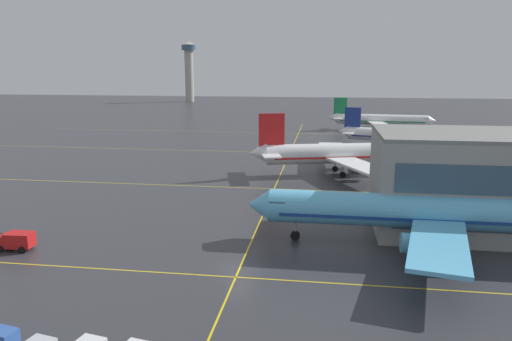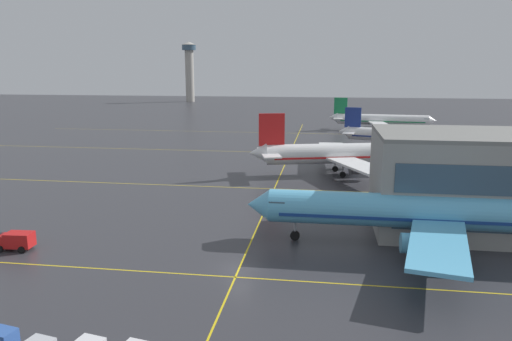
# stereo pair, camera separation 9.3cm
# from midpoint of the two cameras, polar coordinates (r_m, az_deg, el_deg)

# --- Properties ---
(ground_plane) EXTENTS (600.00, 600.00, 0.00)m
(ground_plane) POSITION_cam_midpoint_polar(r_m,az_deg,el_deg) (51.88, -2.05, -11.59)
(ground_plane) COLOR #333338
(airliner_front_gate) EXTENTS (39.94, 34.60, 12.47)m
(airliner_front_gate) POSITION_cam_midpoint_polar(r_m,az_deg,el_deg) (59.75, 18.54, -4.65)
(airliner_front_gate) COLOR #5BB7E5
(airliner_front_gate) RESTS_ON ground
(airliner_second_row) EXTENTS (38.97, 33.18, 12.26)m
(airliner_second_row) POSITION_cam_midpoint_polar(r_m,az_deg,el_deg) (96.60, 10.67, 1.98)
(airliner_second_row) COLOR white
(airliner_second_row) RESTS_ON ground
(airliner_third_row) EXTENTS (33.48, 28.43, 10.46)m
(airliner_third_row) POSITION_cam_midpoint_polar(r_m,az_deg,el_deg) (130.18, 16.87, 3.98)
(airliner_third_row) COLOR white
(airliner_third_row) RESTS_ON ground
(airliner_far_left_stand) EXTENTS (34.93, 29.99, 10.85)m
(airliner_far_left_stand) POSITION_cam_midpoint_polar(r_m,az_deg,el_deg) (166.30, 14.48, 5.83)
(airliner_far_left_stand) COLOR white
(airliner_far_left_stand) RESTS_ON ground
(taxiway_markings) EXTENTS (168.83, 161.18, 0.01)m
(taxiway_markings) POSITION_cam_midpoint_polar(r_m,az_deg,el_deg) (102.19, 3.23, 0.34)
(taxiway_markings) COLOR yellow
(taxiway_markings) RESTS_ON ground
(service_truck_red_van) EXTENTS (4.24, 2.40, 2.10)m
(service_truck_red_van) POSITION_cam_midpoint_polar(r_m,az_deg,el_deg) (63.09, -26.65, -7.39)
(service_truck_red_van) COLOR red
(service_truck_red_van) RESTS_ON ground
(baggage_cart_row_leftmost) EXTENTS (2.86, 2.04, 1.86)m
(baggage_cart_row_leftmost) POSITION_cam_midpoint_polar(r_m,az_deg,el_deg) (42.23, -27.82, -17.44)
(baggage_cart_row_leftmost) COLOR #99999E
(baggage_cart_row_leftmost) RESTS_ON ground
(control_tower) EXTENTS (8.82, 8.82, 35.84)m
(control_tower) POSITION_cam_midpoint_polar(r_m,az_deg,el_deg) (302.15, -7.94, 12.03)
(control_tower) COLOR #ADA89E
(control_tower) RESTS_ON ground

